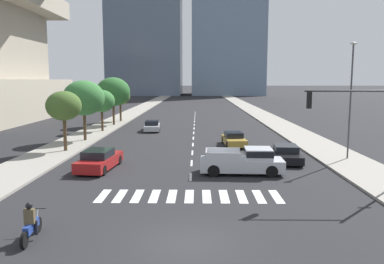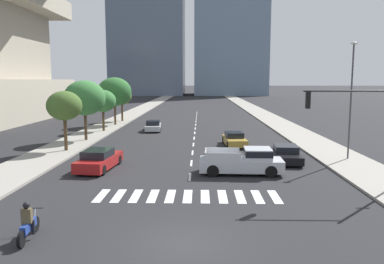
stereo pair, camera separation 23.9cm
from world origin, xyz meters
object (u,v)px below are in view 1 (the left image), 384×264
sedan_black_3 (286,154)px  street_tree_nearest (64,106)px  motorcycle_lead (31,225)px  sedan_red_1 (99,160)px  street_tree_fourth (113,92)px  street_tree_fifth (120,96)px  sedan_gold_0 (234,139)px  street_tree_third (102,101)px  street_tree_second (84,98)px  pickup_truck (246,161)px  traffic_signal_near (358,117)px  sedan_silver_2 (152,126)px  street_lamp_east (351,93)px

sedan_black_3 → street_tree_nearest: (-17.54, 3.35, 3.30)m
motorcycle_lead → sedan_red_1: motorcycle_lead is taller
street_tree_fourth → street_tree_fifth: street_tree_fourth is taller
sedan_gold_0 → street_tree_third: (-14.32, 9.02, 2.99)m
street_tree_second → sedan_gold_0: bearing=-8.5°
pickup_truck → motorcycle_lead: bearing=-129.7°
sedan_gold_0 → sedan_black_3: 7.55m
sedan_red_1 → street_tree_nearest: bearing=41.5°
pickup_truck → street_tree_third: 24.37m
street_tree_nearest → street_tree_third: street_tree_nearest is taller
traffic_signal_near → street_tree_fourth: size_ratio=0.92×
sedan_black_3 → street_tree_fifth: bearing=-141.6°
sedan_silver_2 → street_tree_third: street_tree_third is taller
street_tree_second → traffic_signal_near: bearing=-41.5°
traffic_signal_near → street_tree_third: (-19.29, 23.96, -0.49)m
sedan_red_1 → street_tree_second: street_tree_second is taller
street_tree_third → traffic_signal_near: bearing=-51.2°
street_tree_fourth → sedan_gold_0: bearing=-46.6°
sedan_red_1 → street_tree_nearest: size_ratio=0.99×
sedan_black_3 → street_tree_fifth: 31.94m
sedan_gold_0 → sedan_silver_2: size_ratio=0.99×
street_tree_nearest → street_tree_second: bearing=90.0°
pickup_truck → street_tree_third: size_ratio=1.13×
sedan_red_1 → sedan_silver_2: size_ratio=1.09×
pickup_truck → street_tree_third: bearing=127.7°
sedan_gold_0 → street_tree_nearest: street_tree_nearest is taller
sedan_red_1 → sedan_silver_2: bearing=2.2°
pickup_truck → traffic_signal_near: 7.48m
sedan_silver_2 → sedan_black_3: (11.90, -16.91, -0.02)m
street_lamp_east → street_tree_nearest: 22.45m
motorcycle_lead → sedan_silver_2: (0.89, 31.18, -0.01)m
traffic_signal_near → street_tree_fifth: 39.64m
sedan_red_1 → street_lamp_east: street_lamp_east is taller
sedan_gold_0 → street_tree_second: bearing=-102.9°
street_tree_fourth → street_tree_fifth: (-0.00, 4.55, -0.81)m
motorcycle_lead → sedan_red_1: bearing=-3.2°
street_tree_fifth → sedan_silver_2: bearing=-59.6°
street_tree_third → street_tree_nearest: bearing=-90.0°
street_tree_third → street_tree_fourth: street_tree_fourth is taller
pickup_truck → street_tree_nearest: size_ratio=1.08×
street_tree_fifth → pickup_truck: bearing=-65.1°
pickup_truck → street_tree_fifth: size_ratio=1.13×
pickup_truck → street_tree_third: street_tree_third is taller
motorcycle_lead → traffic_signal_near: bearing=-72.1°
sedan_black_3 → street_tree_nearest: 18.15m
sedan_silver_2 → sedan_red_1: bearing=172.2°
sedan_red_1 → motorcycle_lead: bearing=-172.4°
motorcycle_lead → street_tree_fifth: bearing=1.6°
sedan_black_3 → street_tree_fourth: size_ratio=0.76×
motorcycle_lead → street_tree_fourth: 36.74m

